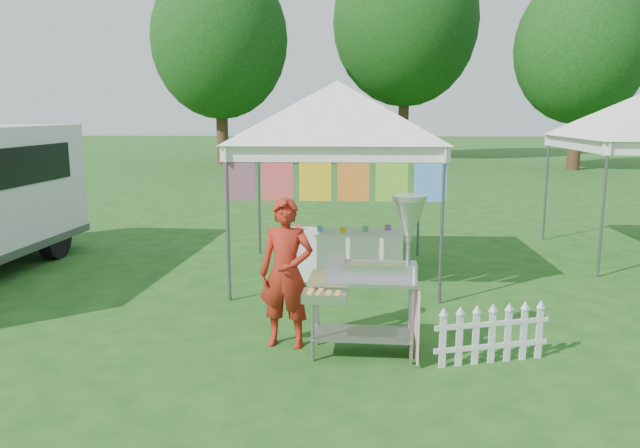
{
  "coord_description": "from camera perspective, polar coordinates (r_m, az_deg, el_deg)",
  "views": [
    {
      "loc": [
        0.22,
        -6.05,
        2.54
      ],
      "look_at": [
        -0.18,
        1.91,
        1.1
      ],
      "focal_mm": 35.0,
      "sensor_mm": 36.0,
      "label": 1
    }
  ],
  "objects": [
    {
      "name": "ground",
      "position": [
        6.56,
        0.73,
        -12.53
      ],
      "size": [
        120.0,
        120.0,
        0.0
      ],
      "primitive_type": "plane",
      "color": "#194814",
      "rests_on": "ground"
    },
    {
      "name": "canopy_main",
      "position": [
        9.55,
        1.58,
        12.92
      ],
      "size": [
        4.24,
        4.24,
        3.45
      ],
      "color": "#59595E",
      "rests_on": "ground"
    },
    {
      "name": "tree_left",
      "position": [
        30.86,
        -9.15,
        16.25
      ],
      "size": [
        6.4,
        6.4,
        9.53
      ],
      "color": "#3C2016",
      "rests_on": "ground"
    },
    {
      "name": "tree_mid",
      "position": [
        34.47,
        7.85,
        17.82
      ],
      "size": [
        7.6,
        7.6,
        11.52
      ],
      "color": "#3C2016",
      "rests_on": "ground"
    },
    {
      "name": "tree_right",
      "position": [
        29.82,
        22.77,
        14.56
      ],
      "size": [
        5.6,
        5.6,
        8.42
      ],
      "color": "#3C2016",
      "rests_on": "ground"
    },
    {
      "name": "donut_cart",
      "position": [
        6.46,
        5.57,
        -3.58
      ],
      "size": [
        1.26,
        0.8,
        1.7
      ],
      "rotation": [
        0.0,
        0.0,
        -0.05
      ],
      "color": "gray",
      "rests_on": "ground"
    },
    {
      "name": "vendor",
      "position": [
        6.77,
        -3.11,
        -4.5
      ],
      "size": [
        0.65,
        0.47,
        1.64
      ],
      "primitive_type": "imported",
      "rotation": [
        0.0,
        0.0,
        -0.14
      ],
      "color": "maroon",
      "rests_on": "ground"
    },
    {
      "name": "picket_fence",
      "position": [
        6.68,
        15.44,
        -9.86
      ],
      "size": [
        1.22,
        0.37,
        0.56
      ],
      "rotation": [
        0.0,
        0.0,
        0.28
      ],
      "color": "silver",
      "rests_on": "ground"
    },
    {
      "name": "display_table",
      "position": [
        9.68,
        2.08,
        -2.76
      ],
      "size": [
        1.8,
        0.7,
        0.72
      ],
      "primitive_type": "cube",
      "color": "white",
      "rests_on": "ground"
    }
  ]
}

